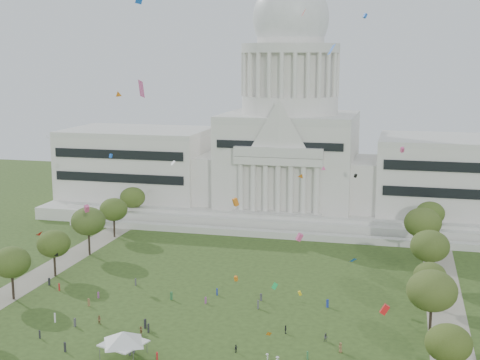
# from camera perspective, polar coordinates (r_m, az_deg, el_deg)

# --- Properties ---
(ground) EXTENTS (400.00, 400.00, 0.00)m
(ground) POSITION_cam_1_polar(r_m,az_deg,el_deg) (125.77, -5.13, -14.50)
(ground) COLOR #30451A
(ground) RESTS_ON ground
(capitol) EXTENTS (160.00, 64.50, 91.30)m
(capitol) POSITION_cam_1_polar(r_m,az_deg,el_deg) (226.49, 4.20, 2.62)
(capitol) COLOR silver
(capitol) RESTS_ON ground
(path_left) EXTENTS (8.00, 160.00, 0.04)m
(path_left) POSITION_cam_1_polar(r_m,az_deg,el_deg) (170.66, -17.29, -8.12)
(path_left) COLOR gray
(path_left) RESTS_ON ground
(path_right) EXTENTS (8.00, 160.00, 0.04)m
(path_right) POSITION_cam_1_polar(r_m,az_deg,el_deg) (147.73, 17.23, -11.05)
(path_right) COLOR gray
(path_right) RESTS_ON ground
(row_tree_r_1) EXTENTS (7.58, 7.58, 10.78)m
(row_tree_r_1) POSITION_cam_1_polar(r_m,az_deg,el_deg) (115.39, 17.37, -13.17)
(row_tree_r_1) COLOR black
(row_tree_r_1) RESTS_ON ground
(row_tree_l_2) EXTENTS (8.42, 8.42, 11.97)m
(row_tree_l_2) POSITION_cam_1_polar(r_m,az_deg,el_deg) (156.41, -18.93, -6.66)
(row_tree_l_2) COLOR black
(row_tree_l_2) RESTS_ON ground
(row_tree_r_2) EXTENTS (9.55, 9.55, 13.58)m
(row_tree_r_2) POSITION_cam_1_polar(r_m,az_deg,el_deg) (132.43, 16.07, -9.07)
(row_tree_r_2) COLOR black
(row_tree_r_2) RESTS_ON ground
(row_tree_l_3) EXTENTS (8.12, 8.12, 11.55)m
(row_tree_l_3) POSITION_cam_1_polar(r_m,az_deg,el_deg) (169.59, -15.62, -5.26)
(row_tree_l_3) COLOR black
(row_tree_l_3) RESTS_ON ground
(row_tree_r_3) EXTENTS (7.01, 7.01, 9.98)m
(row_tree_r_3) POSITION_cam_1_polar(r_m,az_deg,el_deg) (149.41, 15.90, -7.86)
(row_tree_r_3) COLOR black
(row_tree_r_3) RESTS_ON ground
(row_tree_l_4) EXTENTS (9.29, 9.29, 13.21)m
(row_tree_l_4) POSITION_cam_1_polar(r_m,az_deg,el_deg) (185.02, -12.82, -3.45)
(row_tree_l_4) COLOR black
(row_tree_l_4) RESTS_ON ground
(row_tree_r_4) EXTENTS (9.19, 9.19, 13.06)m
(row_tree_r_4) POSITION_cam_1_polar(r_m,az_deg,el_deg) (163.68, 15.90, -5.45)
(row_tree_r_4) COLOR black
(row_tree_r_4) RESTS_ON ground
(row_tree_l_5) EXTENTS (8.33, 8.33, 11.85)m
(row_tree_l_5) POSITION_cam_1_polar(r_m,az_deg,el_deg) (201.99, -10.73, -2.49)
(row_tree_l_5) COLOR black
(row_tree_l_5) RESTS_ON ground
(row_tree_r_5) EXTENTS (9.82, 9.82, 13.96)m
(row_tree_r_5) POSITION_cam_1_polar(r_m,az_deg,el_deg) (182.97, 15.33, -3.55)
(row_tree_r_5) COLOR black
(row_tree_r_5) RESTS_ON ground
(row_tree_l_6) EXTENTS (8.19, 8.19, 11.64)m
(row_tree_l_6) POSITION_cam_1_polar(r_m,az_deg,el_deg) (218.85, -9.15, -1.49)
(row_tree_l_6) COLOR black
(row_tree_l_6) RESTS_ON ground
(row_tree_r_6) EXTENTS (8.42, 8.42, 11.97)m
(row_tree_r_6) POSITION_cam_1_polar(r_m,az_deg,el_deg) (200.84, 15.92, -2.76)
(row_tree_r_6) COLOR black
(row_tree_r_6) RESTS_ON ground
(event_tent) EXTENTS (11.90, 11.90, 5.27)m
(event_tent) POSITION_cam_1_polar(r_m,az_deg,el_deg) (123.35, -9.92, -13.06)
(event_tent) COLOR #4C4C4C
(event_tent) RESTS_ON ground
(person_0) EXTENTS (1.02, 1.11, 1.91)m
(person_0) POSITION_cam_1_polar(r_m,az_deg,el_deg) (126.53, 8.58, -13.95)
(person_0) COLOR olive
(person_0) RESTS_ON ground
(person_2) EXTENTS (0.92, 0.67, 1.72)m
(person_2) POSITION_cam_1_polar(r_m,az_deg,el_deg) (130.45, 7.34, -13.19)
(person_2) COLOR #4C4C51
(person_2) RESTS_ON ground
(person_3) EXTENTS (0.75, 1.09, 1.53)m
(person_3) POSITION_cam_1_polar(r_m,az_deg,el_deg) (122.04, 2.34, -14.89)
(person_3) COLOR silver
(person_3) RESTS_ON ground
(person_4) EXTENTS (0.77, 1.00, 1.52)m
(person_4) POSITION_cam_1_polar(r_m,az_deg,el_deg) (125.26, -0.35, -14.19)
(person_4) COLOR #26262B
(person_4) RESTS_ON ground
(person_5) EXTENTS (1.26, 1.81, 1.81)m
(person_5) POSITION_cam_1_polar(r_m,az_deg,el_deg) (133.64, -8.44, -12.60)
(person_5) COLOR olive
(person_5) RESTS_ON ground
(person_8) EXTENTS (0.98, 0.72, 1.81)m
(person_8) POSITION_cam_1_polar(r_m,az_deg,el_deg) (140.31, -11.92, -11.57)
(person_8) COLOR olive
(person_8) RESTS_ON ground
(person_10) EXTENTS (0.57, 1.00, 1.68)m
(person_10) POSITION_cam_1_polar(r_m,az_deg,el_deg) (133.27, 3.91, -12.61)
(person_10) COLOR #26262B
(person_10) RESTS_ON ground
(distant_crowd) EXTENTS (65.79, 37.23, 1.94)m
(distant_crowd) POSITION_cam_1_polar(r_m,az_deg,el_deg) (141.31, -8.65, -11.31)
(distant_crowd) COLOR #26262B
(distant_crowd) RESTS_ON ground
(kite_swarm) EXTENTS (80.66, 101.63, 62.34)m
(kite_swarm) POSITION_cam_1_polar(r_m,az_deg,el_deg) (120.44, -6.72, -0.96)
(kite_swarm) COLOR black
(kite_swarm) RESTS_ON ground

